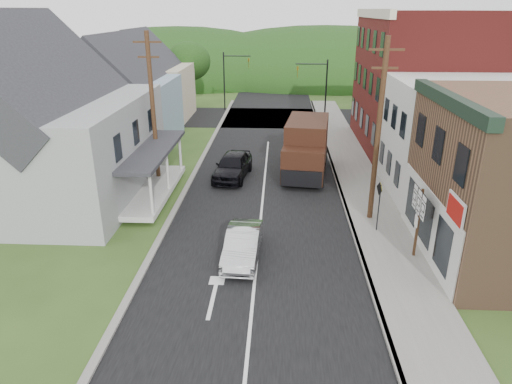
# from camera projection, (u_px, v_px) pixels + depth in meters

# --- Properties ---
(ground) EXTENTS (120.00, 120.00, 0.00)m
(ground) POSITION_uv_depth(u_px,v_px,m) (258.00, 250.00, 20.52)
(ground) COLOR #2D4719
(ground) RESTS_ON ground
(road) EXTENTS (9.00, 90.00, 0.02)m
(road) POSITION_uv_depth(u_px,v_px,m) (265.00, 175.00, 29.79)
(road) COLOR black
(road) RESTS_ON ground
(cross_road) EXTENTS (60.00, 9.00, 0.02)m
(cross_road) POSITION_uv_depth(u_px,v_px,m) (271.00, 118.00, 45.54)
(cross_road) COLOR black
(cross_road) RESTS_ON ground
(sidewalk_right) EXTENTS (2.80, 55.00, 0.15)m
(sidewalk_right) POSITION_uv_depth(u_px,v_px,m) (361.00, 187.00, 27.63)
(sidewalk_right) COLOR slate
(sidewalk_right) RESTS_ON ground
(curb_right) EXTENTS (0.20, 55.00, 0.15)m
(curb_right) POSITION_uv_depth(u_px,v_px,m) (339.00, 186.00, 27.69)
(curb_right) COLOR slate
(curb_right) RESTS_ON ground
(curb_left) EXTENTS (0.30, 55.00, 0.12)m
(curb_left) POSITION_uv_depth(u_px,v_px,m) (189.00, 184.00, 28.14)
(curb_left) COLOR slate
(curb_left) RESTS_ON ground
(storefront_white) EXTENTS (8.00, 7.00, 6.50)m
(storefront_white) POSITION_uv_depth(u_px,v_px,m) (464.00, 139.00, 25.72)
(storefront_white) COLOR silver
(storefront_white) RESTS_ON ground
(storefront_red) EXTENTS (8.00, 12.00, 10.00)m
(storefront_red) POSITION_uv_depth(u_px,v_px,m) (420.00, 83.00, 33.87)
(storefront_red) COLOR maroon
(storefront_red) RESTS_ON ground
(house_gray) EXTENTS (10.20, 12.24, 8.35)m
(house_gray) POSITION_uv_depth(u_px,v_px,m) (45.00, 123.00, 25.08)
(house_gray) COLOR gray
(house_gray) RESTS_ON ground
(house_blue) EXTENTS (7.14, 8.16, 7.28)m
(house_blue) POSITION_uv_depth(u_px,v_px,m) (127.00, 98.00, 35.42)
(house_blue) COLOR #86A0B6
(house_blue) RESTS_ON ground
(house_cream) EXTENTS (7.14, 8.16, 7.28)m
(house_cream) POSITION_uv_depth(u_px,v_px,m) (151.00, 81.00, 43.79)
(house_cream) COLOR beige
(house_cream) RESTS_ON ground
(utility_pole_right) EXTENTS (1.60, 0.26, 9.00)m
(utility_pole_right) POSITION_uv_depth(u_px,v_px,m) (378.00, 131.00, 21.76)
(utility_pole_right) COLOR #472D19
(utility_pole_right) RESTS_ON ground
(utility_pole_left) EXTENTS (1.60, 0.26, 9.00)m
(utility_pole_left) POSITION_uv_depth(u_px,v_px,m) (153.00, 109.00, 26.51)
(utility_pole_left) COLOR #472D19
(utility_pole_left) RESTS_ON ground
(traffic_signal_right) EXTENTS (2.87, 0.20, 6.00)m
(traffic_signal_right) POSITION_uv_depth(u_px,v_px,m) (318.00, 85.00, 40.69)
(traffic_signal_right) COLOR black
(traffic_signal_right) RESTS_ON ground
(traffic_signal_left) EXTENTS (2.87, 0.20, 6.00)m
(traffic_signal_left) POSITION_uv_depth(u_px,v_px,m) (231.00, 74.00, 47.59)
(traffic_signal_left) COLOR black
(traffic_signal_left) RESTS_ON ground
(tree_left_b) EXTENTS (4.80, 4.80, 6.94)m
(tree_left_b) POSITION_uv_depth(u_px,v_px,m) (14.00, 92.00, 30.63)
(tree_left_b) COLOR #382616
(tree_left_b) RESTS_ON ground
(tree_left_c) EXTENTS (5.80, 5.80, 8.41)m
(tree_left_c) POSITION_uv_depth(u_px,v_px,m) (41.00, 63.00, 37.75)
(tree_left_c) COLOR #382616
(tree_left_c) RESTS_ON ground
(tree_left_d) EXTENTS (4.80, 4.80, 6.94)m
(tree_left_d) POSITION_uv_depth(u_px,v_px,m) (188.00, 61.00, 48.78)
(tree_left_d) COLOR #382616
(tree_left_d) RESTS_ON ground
(forested_ridge) EXTENTS (90.00, 30.00, 16.00)m
(forested_ridge) POSITION_uv_depth(u_px,v_px,m) (274.00, 78.00, 71.49)
(forested_ridge) COLOR black
(forested_ridge) RESTS_ON ground
(silver_sedan) EXTENTS (1.60, 4.11, 1.33)m
(silver_sedan) POSITION_uv_depth(u_px,v_px,m) (243.00, 245.00, 19.58)
(silver_sedan) COLOR silver
(silver_sedan) RESTS_ON ground
(dark_sedan) EXTENTS (2.52, 4.98, 1.63)m
(dark_sedan) POSITION_uv_depth(u_px,v_px,m) (233.00, 166.00, 29.03)
(dark_sedan) COLOR black
(dark_sedan) RESTS_ON ground
(delivery_van) EXTENTS (3.29, 6.54, 3.51)m
(delivery_van) POSITION_uv_depth(u_px,v_px,m) (306.00, 148.00, 29.32)
(delivery_van) COLOR black
(delivery_van) RESTS_ON ground
(route_sign_cluster) EXTENTS (0.15, 1.76, 3.09)m
(route_sign_cluster) POSITION_uv_depth(u_px,v_px,m) (418.00, 213.00, 19.06)
(route_sign_cluster) COLOR #472D19
(route_sign_cluster) RESTS_ON sidewalk_right
(warning_sign) EXTENTS (0.16, 0.68, 2.49)m
(warning_sign) POSITION_uv_depth(u_px,v_px,m) (379.00, 200.00, 21.47)
(warning_sign) COLOR black
(warning_sign) RESTS_ON sidewalk_right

